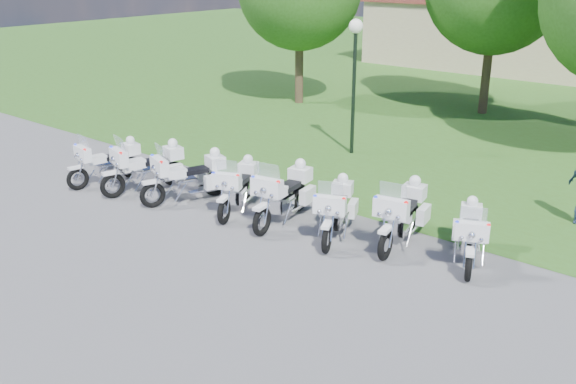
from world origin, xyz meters
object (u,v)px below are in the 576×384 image
Objects in this scene: motorcycle_2 at (189,176)px; motorcycle_5 at (336,209)px; motorcycle_7 at (470,234)px; lamp_post at (355,54)px; motorcycle_1 at (148,166)px; motorcycle_4 at (285,193)px; motorcycle_6 at (402,213)px; motorcycle_3 at (238,186)px; motorcycle_0 at (109,161)px.

motorcycle_2 reaches higher than motorcycle_5.
lamp_post is at bearing -62.61° from motorcycle_7.
motorcycle_5 is (5.74, 0.78, -0.04)m from motorcycle_1.
motorcycle_2 is 0.94× the size of motorcycle_4.
lamp_post is (-4.82, 5.13, 2.54)m from motorcycle_6.
motorcycle_7 is at bearing -38.29° from lamp_post.
motorcycle_4 is at bearing -14.50° from motorcycle_7.
motorcycle_1 reaches higher than motorcycle_5.
motorcycle_2 is (1.44, 0.19, -0.01)m from motorcycle_1.
motorcycle_4 reaches higher than motorcycle_7.
motorcycle_4 is (1.34, 0.21, 0.06)m from motorcycle_3.
motorcycle_4 is 1.49m from motorcycle_5.
motorcycle_5 is at bearing -10.81° from motorcycle_7.
motorcycle_4 is 4.49m from motorcycle_7.
motorcycle_1 is at bearing 27.19° from motorcycle_2.
motorcycle_1 is 1.17× the size of motorcycle_7.
motorcycle_2 is (2.82, 0.48, 0.05)m from motorcycle_0.
motorcycle_7 is at bearing -179.62° from motorcycle_4.
motorcycle_7 is (8.67, 1.49, -0.07)m from motorcycle_1.
motorcycle_0 is at bearing 27.28° from motorcycle_1.
motorcycle_5 is at bearing -160.95° from motorcycle_0.
motorcycle_1 is at bearing -109.15° from lamp_post.
motorcycle_4 is at bearing -159.33° from motorcycle_0.
lamp_post is at bearing -93.81° from motorcycle_1.
motorcycle_5 is (4.30, 0.59, -0.03)m from motorcycle_2.
motorcycle_0 is 1.10× the size of motorcycle_7.
lamp_post is (-1.98, 5.82, 2.53)m from motorcycle_4.
motorcycle_1 is (1.38, 0.29, 0.06)m from motorcycle_0.
lamp_post is (-0.64, 6.02, 2.59)m from motorcycle_3.
motorcycle_0 is 10.21m from motorcycle_7.
lamp_post is (-3.47, 5.76, 2.58)m from motorcycle_5.
motorcycle_1 is 1.11× the size of motorcycle_5.
motorcycle_6 is at bearing -175.74° from motorcycle_4.
lamp_post is (0.83, 6.35, 2.54)m from motorcycle_2.
motorcycle_7 is at bearing 167.50° from motorcycle_3.
motorcycle_1 is 4.31m from motorcycle_4.
motorcycle_3 is at bearing -154.58° from motorcycle_1.
motorcycle_0 is 7.19m from motorcycle_5.
motorcycle_0 reaches higher than motorcycle_7.
motorcycle_0 is 0.53× the size of lamp_post.
motorcycle_1 is 1.11× the size of motorcycle_3.
motorcycle_4 is (2.81, 0.53, 0.02)m from motorcycle_2.
motorcycle_7 is (4.42, 0.77, -0.08)m from motorcycle_4.
motorcycle_4 is at bearing -155.02° from motorcycle_1.
motorcycle_2 is 1.07× the size of motorcycle_5.
motorcycle_5 reaches higher than motorcycle_7.
motorcycle_3 reaches higher than motorcycle_7.
motorcycle_3 is at bearing -18.49° from motorcycle_5.
motorcycle_1 is 0.97× the size of motorcycle_4.
motorcycle_6 reaches higher than motorcycle_5.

